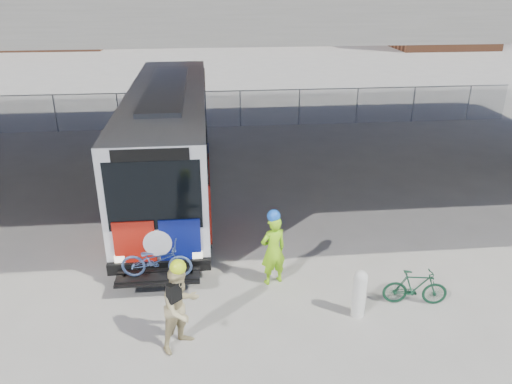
{
  "coord_description": "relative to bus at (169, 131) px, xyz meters",
  "views": [
    {
      "loc": [
        -0.67,
        -12.54,
        7.12
      ],
      "look_at": [
        0.59,
        -0.0,
        1.6
      ],
      "focal_mm": 35.0,
      "sensor_mm": 36.0,
      "label": 1
    }
  ],
  "objects": [
    {
      "name": "ground",
      "position": [
        2.0,
        -4.36,
        -2.11
      ],
      "size": [
        160.0,
        160.0,
        0.0
      ],
      "primitive_type": "plane",
      "color": "#9E9991",
      "rests_on": "ground"
    },
    {
      "name": "bus",
      "position": [
        0.0,
        0.0,
        0.0
      ],
      "size": [
        2.67,
        12.92,
        3.69
      ],
      "color": "silver",
      "rests_on": "ground"
    },
    {
      "name": "chainlink_fence",
      "position": [
        2.0,
        7.64,
        -0.69
      ],
      "size": [
        30.0,
        0.06,
        30.0
      ],
      "color": "gray",
      "rests_on": "ground"
    },
    {
      "name": "bollard",
      "position": [
        4.55,
        -7.9,
        -1.48
      ],
      "size": [
        0.31,
        0.31,
        1.18
      ],
      "color": "white",
      "rests_on": "ground"
    },
    {
      "name": "cyclist_hivis",
      "position": [
        2.81,
        -6.39,
        -1.14
      ],
      "size": [
        0.78,
        0.64,
        2.01
      ],
      "rotation": [
        0.0,
        0.0,
        3.49
      ],
      "color": "#94EC18",
      "rests_on": "ground"
    },
    {
      "name": "cyclist_tan",
      "position": [
        0.64,
        -8.5,
        -1.14
      ],
      "size": [
        1.15,
        1.14,
        2.06
      ],
      "rotation": [
        0.0,
        0.0,
        0.75
      ],
      "color": "#C9B781",
      "rests_on": "ground"
    },
    {
      "name": "bike_parked",
      "position": [
        5.98,
        -7.61,
        -1.66
      ],
      "size": [
        1.53,
        0.65,
        0.89
      ],
      "primitive_type": "imported",
      "rotation": [
        0.0,
        0.0,
        1.41
      ],
      "color": "#123A25",
      "rests_on": "ground"
    }
  ]
}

